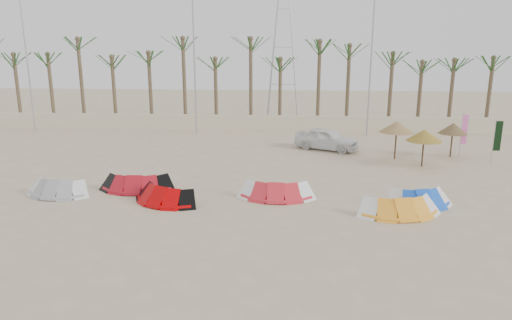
# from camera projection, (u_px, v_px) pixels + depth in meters

# --- Properties ---
(ground) EXTENTS (120.00, 120.00, 0.00)m
(ground) POSITION_uv_depth(u_px,v_px,m) (245.00, 227.00, 18.28)
(ground) COLOR #BEAF91
(ground) RESTS_ON ground
(boundary_wall) EXTENTS (60.00, 0.30, 1.30)m
(boundary_wall) POSITION_uv_depth(u_px,v_px,m) (270.00, 123.00, 39.42)
(boundary_wall) COLOR beige
(boundary_wall) RESTS_ON ground
(palm_line) EXTENTS (52.00, 4.00, 7.70)m
(palm_line) POSITION_uv_depth(u_px,v_px,m) (278.00, 54.00, 39.43)
(palm_line) COLOR brown
(palm_line) RESTS_ON ground
(lamp_a) EXTENTS (1.25, 0.14, 11.00)m
(lamp_a) POSITION_uv_depth(u_px,v_px,m) (28.00, 63.00, 37.67)
(lamp_a) COLOR #A5A8AD
(lamp_a) RESTS_ON ground
(lamp_b) EXTENTS (1.25, 0.14, 11.00)m
(lamp_b) POSITION_uv_depth(u_px,v_px,m) (195.00, 63.00, 36.67)
(lamp_b) COLOR #A5A8AD
(lamp_b) RESTS_ON ground
(lamp_c) EXTENTS (1.25, 0.14, 11.00)m
(lamp_c) POSITION_uv_depth(u_px,v_px,m) (371.00, 64.00, 35.68)
(lamp_c) COLOR #A5A8AD
(lamp_c) RESTS_ON ground
(pylon) EXTENTS (3.00, 3.00, 14.00)m
(pylon) POSITION_uv_depth(u_px,v_px,m) (282.00, 120.00, 45.31)
(pylon) COLOR #A5A8AD
(pylon) RESTS_ON ground
(kite_grey) EXTENTS (3.26, 1.86, 0.90)m
(kite_grey) POSITION_uv_depth(u_px,v_px,m) (60.00, 186.00, 22.35)
(kite_grey) COLOR #949699
(kite_grey) RESTS_ON ground
(kite_red_left) EXTENTS (3.63, 1.64, 0.90)m
(kite_red_left) POSITION_uv_depth(u_px,v_px,m) (139.00, 181.00, 23.20)
(kite_red_left) COLOR #AA101C
(kite_red_left) RESTS_ON ground
(kite_red_mid) EXTENTS (3.69, 2.62, 0.90)m
(kite_red_mid) POSITION_uv_depth(u_px,v_px,m) (166.00, 193.00, 21.29)
(kite_red_mid) COLOR #B60002
(kite_red_mid) RESTS_ON ground
(kite_red_right) EXTENTS (3.53, 1.60, 0.90)m
(kite_red_right) POSITION_uv_depth(u_px,v_px,m) (276.00, 188.00, 21.98)
(kite_red_right) COLOR red
(kite_red_right) RESTS_ON ground
(kite_orange) EXTENTS (3.73, 2.14, 0.90)m
(kite_orange) POSITION_uv_depth(u_px,v_px,m) (398.00, 204.00, 19.80)
(kite_orange) COLOR #FFA226
(kite_orange) RESTS_ON ground
(kite_blue) EXTENTS (3.25, 2.06, 0.90)m
(kite_blue) POSITION_uv_depth(u_px,v_px,m) (418.00, 196.00, 20.84)
(kite_blue) COLOR blue
(kite_blue) RESTS_ON ground
(parasol_left) EXTENTS (2.17, 2.17, 2.45)m
(parasol_left) POSITION_uv_depth(u_px,v_px,m) (397.00, 127.00, 28.96)
(parasol_left) COLOR #4C331E
(parasol_left) RESTS_ON ground
(parasol_mid) EXTENTS (2.11, 2.11, 2.27)m
(parasol_mid) POSITION_uv_depth(u_px,v_px,m) (424.00, 135.00, 27.14)
(parasol_mid) COLOR #4C331E
(parasol_mid) RESTS_ON ground
(parasol_right) EXTENTS (1.84, 1.84, 2.25)m
(parasol_right) POSITION_uv_depth(u_px,v_px,m) (453.00, 128.00, 29.58)
(parasol_right) COLOR #4C331E
(parasol_right) RESTS_ON ground
(flag_pink) EXTENTS (0.44, 0.13, 2.97)m
(flag_pink) POSITION_uv_depth(u_px,v_px,m) (464.00, 131.00, 29.43)
(flag_pink) COLOR #A5A8AD
(flag_pink) RESTS_ON ground
(flag_green) EXTENTS (0.45, 0.05, 2.84)m
(flag_green) POSITION_uv_depth(u_px,v_px,m) (497.00, 137.00, 27.81)
(flag_green) COLOR #A5A8AD
(flag_green) RESTS_ON ground
(car) EXTENTS (4.82, 3.60, 1.53)m
(car) POSITION_uv_depth(u_px,v_px,m) (327.00, 139.00, 31.97)
(car) COLOR white
(car) RESTS_ON ground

